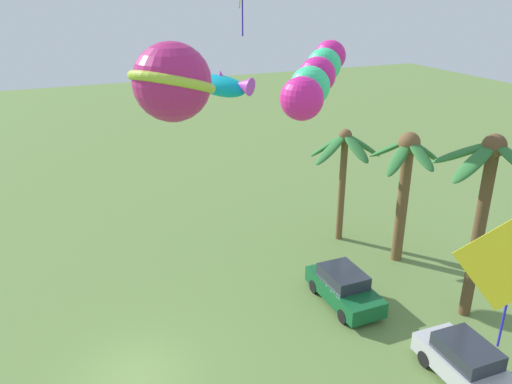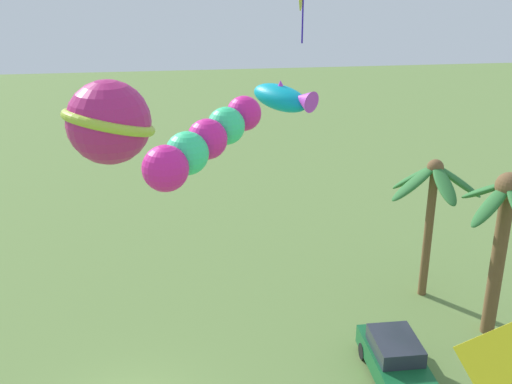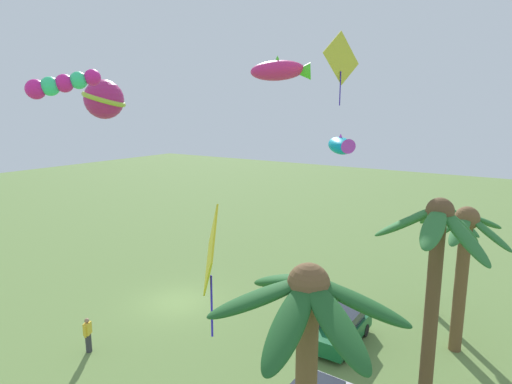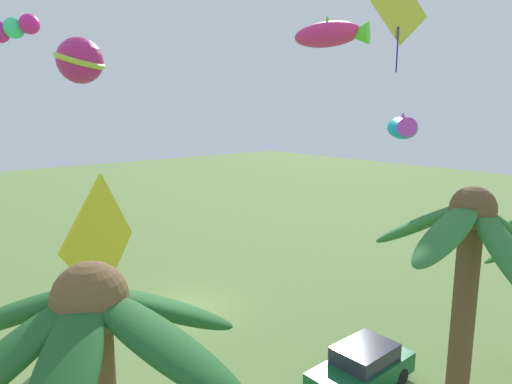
{
  "view_description": "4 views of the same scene",
  "coord_description": "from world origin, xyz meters",
  "px_view_note": "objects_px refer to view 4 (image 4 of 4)",
  "views": [
    {
      "loc": [
        14.74,
        -1.64,
        12.76
      ],
      "look_at": [
        -0.52,
        4.85,
        6.06
      ],
      "focal_mm": 35.87,
      "sensor_mm": 36.0,
      "label": 1
    },
    {
      "loc": [
        16.37,
        2.13,
        14.08
      ],
      "look_at": [
        -0.84,
        4.31,
        7.27
      ],
      "focal_mm": 44.41,
      "sensor_mm": 36.0,
      "label": 2
    },
    {
      "loc": [
        16.04,
        15.84,
        10.55
      ],
      "look_at": [
        0.01,
        5.26,
        6.84
      ],
      "focal_mm": 29.82,
      "sensor_mm": 36.0,
      "label": 3
    },
    {
      "loc": [
        10.48,
        17.16,
        9.24
      ],
      "look_at": [
        0.35,
        5.38,
        6.39
      ],
      "focal_mm": 31.15,
      "sensor_mm": 36.0,
      "label": 4
    }
  ],
  "objects_px": {
    "kite_diamond_0": "(101,244)",
    "kite_ball_3": "(80,61)",
    "parked_car_1": "(362,368)",
    "kite_fish_5": "(331,34)",
    "kite_diamond_1": "(399,11)",
    "spectator_0": "(62,332)",
    "kite_fish_4": "(403,127)",
    "palm_tree_0": "(464,282)"
  },
  "relations": [
    {
      "from": "palm_tree_0",
      "to": "kite_diamond_1",
      "type": "relative_size",
      "value": 2.02
    },
    {
      "from": "kite_diamond_1",
      "to": "kite_ball_3",
      "type": "xyz_separation_m",
      "value": [
        10.8,
        -5.8,
        -2.23
      ]
    },
    {
      "from": "parked_car_1",
      "to": "kite_ball_3",
      "type": "height_order",
      "value": "kite_ball_3"
    },
    {
      "from": "palm_tree_0",
      "to": "parked_car_1",
      "type": "relative_size",
      "value": 1.99
    },
    {
      "from": "kite_diamond_1",
      "to": "kite_ball_3",
      "type": "relative_size",
      "value": 1.59
    },
    {
      "from": "kite_fish_5",
      "to": "kite_diamond_0",
      "type": "bearing_deg",
      "value": 23.0
    },
    {
      "from": "parked_car_1",
      "to": "palm_tree_0",
      "type": "bearing_deg",
      "value": 57.44
    },
    {
      "from": "palm_tree_0",
      "to": "kite_ball_3",
      "type": "relative_size",
      "value": 3.21
    },
    {
      "from": "kite_diamond_1",
      "to": "kite_fish_4",
      "type": "xyz_separation_m",
      "value": [
        -1.41,
        -0.39,
        -4.69
      ]
    },
    {
      "from": "kite_diamond_0",
      "to": "palm_tree_0",
      "type": "bearing_deg",
      "value": 138.36
    },
    {
      "from": "kite_ball_3",
      "to": "kite_fish_5",
      "type": "distance_m",
      "value": 11.93
    },
    {
      "from": "parked_car_1",
      "to": "kite_ball_3",
      "type": "xyz_separation_m",
      "value": [
        5.71,
        -8.35,
        10.23
      ]
    },
    {
      "from": "kite_diamond_0",
      "to": "kite_ball_3",
      "type": "xyz_separation_m",
      "value": [
        -2.56,
        -7.62,
        4.43
      ]
    },
    {
      "from": "kite_diamond_1",
      "to": "kite_ball_3",
      "type": "distance_m",
      "value": 12.46
    },
    {
      "from": "kite_diamond_0",
      "to": "kite_fish_5",
      "type": "height_order",
      "value": "kite_fish_5"
    },
    {
      "from": "palm_tree_0",
      "to": "kite_fish_5",
      "type": "height_order",
      "value": "kite_fish_5"
    },
    {
      "from": "kite_diamond_0",
      "to": "kite_fish_5",
      "type": "relative_size",
      "value": 1.03
    },
    {
      "from": "kite_diamond_0",
      "to": "kite_diamond_1",
      "type": "relative_size",
      "value": 1.05
    },
    {
      "from": "palm_tree_0",
      "to": "kite_diamond_1",
      "type": "height_order",
      "value": "kite_diamond_1"
    },
    {
      "from": "palm_tree_0",
      "to": "spectator_0",
      "type": "relative_size",
      "value": 4.89
    },
    {
      "from": "kite_ball_3",
      "to": "kite_fish_4",
      "type": "height_order",
      "value": "kite_ball_3"
    },
    {
      "from": "kite_fish_4",
      "to": "kite_ball_3",
      "type": "bearing_deg",
      "value": -23.88
    },
    {
      "from": "kite_fish_4",
      "to": "kite_fish_5",
      "type": "bearing_deg",
      "value": -81.84
    },
    {
      "from": "kite_diamond_1",
      "to": "parked_car_1",
      "type": "bearing_deg",
      "value": 26.63
    },
    {
      "from": "spectator_0",
      "to": "kite_diamond_0",
      "type": "xyz_separation_m",
      "value": [
        1.4,
        8.27,
        5.74
      ]
    },
    {
      "from": "spectator_0",
      "to": "kite_ball_3",
      "type": "bearing_deg",
      "value": 150.56
    },
    {
      "from": "spectator_0",
      "to": "kite_fish_4",
      "type": "xyz_separation_m",
      "value": [
        -13.37,
        6.06,
        7.7
      ]
    },
    {
      "from": "palm_tree_0",
      "to": "kite_fish_5",
      "type": "bearing_deg",
      "value": -128.17
    },
    {
      "from": "kite_diamond_0",
      "to": "kite_ball_3",
      "type": "distance_m",
      "value": 9.17
    },
    {
      "from": "kite_diamond_0",
      "to": "kite_diamond_1",
      "type": "height_order",
      "value": "kite_diamond_1"
    },
    {
      "from": "spectator_0",
      "to": "kite_ball_3",
      "type": "distance_m",
      "value": 10.25
    },
    {
      "from": "parked_car_1",
      "to": "kite_diamond_1",
      "type": "distance_m",
      "value": 13.69
    },
    {
      "from": "spectator_0",
      "to": "kite_diamond_1",
      "type": "xyz_separation_m",
      "value": [
        -11.96,
        6.45,
        12.39
      ]
    },
    {
      "from": "parked_car_1",
      "to": "kite_fish_5",
      "type": "relative_size",
      "value": 0.99
    },
    {
      "from": "kite_diamond_0",
      "to": "kite_ball_3",
      "type": "relative_size",
      "value": 1.67
    },
    {
      "from": "parked_car_1",
      "to": "kite_fish_5",
      "type": "xyz_separation_m",
      "value": [
        -5.95,
        -6.77,
        12.16
      ]
    },
    {
      "from": "kite_ball_3",
      "to": "kite_diamond_1",
      "type": "bearing_deg",
      "value": 151.77
    },
    {
      "from": "palm_tree_0",
      "to": "kite_diamond_0",
      "type": "bearing_deg",
      "value": -41.64
    },
    {
      "from": "spectator_0",
      "to": "palm_tree_0",
      "type": "bearing_deg",
      "value": 107.52
    },
    {
      "from": "kite_diamond_0",
      "to": "kite_fish_5",
      "type": "bearing_deg",
      "value": -157.0
    },
    {
      "from": "spectator_0",
      "to": "kite_diamond_1",
      "type": "bearing_deg",
      "value": 151.65
    },
    {
      "from": "parked_car_1",
      "to": "kite_ball_3",
      "type": "distance_m",
      "value": 14.39
    }
  ]
}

